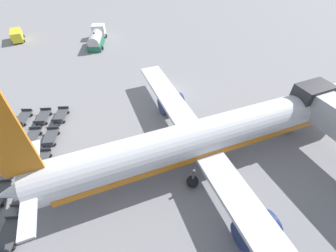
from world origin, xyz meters
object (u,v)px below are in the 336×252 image
Objects in this scene: baggage_dolly_row_mid_b_col_a at (61,115)px; airplane at (208,137)px; fuel_tanker_primary at (96,38)px; baggage_dolly_row_mid_b_col_c at (41,161)px; baggage_dolly_row_near_col_a at (23,118)px; baggage_dolly_row_mid_b_col_b at (51,137)px; baggage_dolly_row_mid_b_col_d at (26,193)px; baggage_dolly_row_near_col_b at (9,138)px; baggage_dolly_row_mid_a_col_a at (43,117)px; service_van at (17,35)px; baggage_dolly_row_mid_a_col_c at (15,163)px; baggage_dolly_row_mid_b_col_e at (9,235)px; baggage_dolly_row_mid_a_col_b at (32,137)px.

airplane is at bearing 52.90° from baggage_dolly_row_mid_b_col_a.
fuel_tanker_primary reaches higher than baggage_dolly_row_mid_b_col_c.
fuel_tanker_primary is 2.73× the size of baggage_dolly_row_near_col_a.
baggage_dolly_row_mid_b_col_b is 1.00× the size of baggage_dolly_row_mid_b_col_d.
baggage_dolly_row_near_col_b is 1.00× the size of baggage_dolly_row_mid_a_col_a.
fuel_tanker_primary is 18.11m from service_van.
baggage_dolly_row_mid_a_col_a and baggage_dolly_row_mid_b_col_a have the same top height.
baggage_dolly_row_mid_b_col_a is 1.00× the size of baggage_dolly_row_mid_b_col_c.
baggage_dolly_row_mid_b_col_a is at bearing 148.84° from baggage_dolly_row_mid_a_col_c.
baggage_dolly_row_near_col_b is at bearing -140.54° from baggage_dolly_row_mid_b_col_c.
baggage_dolly_row_mid_b_col_e is (15.45, -1.19, 0.00)m from baggage_dolly_row_mid_a_col_a.
baggage_dolly_row_mid_b_col_d is at bearing 9.81° from baggage_dolly_row_near_col_a.
fuel_tanker_primary reaches higher than baggage_dolly_row_mid_b_col_a.
baggage_dolly_row_mid_a_col_a is 7.72m from baggage_dolly_row_mid_a_col_c.
service_van is at bearing -167.54° from baggage_dolly_row_mid_b_col_c.
service_van reaches higher than baggage_dolly_row_mid_b_col_b.
baggage_dolly_row_mid_a_col_a is (23.36, -8.58, -0.81)m from fuel_tanker_primary.
baggage_dolly_row_mid_a_col_b is at bearing 162.98° from baggage_dolly_row_mid_a_col_c.
baggage_dolly_row_mid_a_col_a is (-12.18, -17.86, -2.72)m from airplane.
baggage_dolly_row_near_col_b is 4.87m from baggage_dolly_row_mid_b_col_b.
service_van is 1.46× the size of baggage_dolly_row_mid_b_col_d.
baggage_dolly_row_near_col_b and baggage_dolly_row_mid_b_col_e have the same top height.
baggage_dolly_row_mid_b_col_e is at bearing 10.33° from baggage_dolly_row_near_col_b.
baggage_dolly_row_near_col_b is 12.60m from baggage_dolly_row_mid_b_col_e.
baggage_dolly_row_near_col_a is 2.59m from baggage_dolly_row_mid_a_col_a.
baggage_dolly_row_mid_a_col_b is at bearing -161.10° from baggage_dolly_row_mid_b_col_c.
baggage_dolly_row_mid_b_col_a is 11.64m from baggage_dolly_row_mid_b_col_d.
service_van is at bearing -171.14° from baggage_dolly_row_mid_a_col_c.
baggage_dolly_row_mid_a_col_b is (27.06, -9.48, -0.81)m from fuel_tanker_primary.
baggage_dolly_row_mid_b_col_e is at bearing 4.79° from baggage_dolly_row_near_col_a.
baggage_dolly_row_mid_a_col_c is 8.06m from baggage_dolly_row_mid_b_col_e.
baggage_dolly_row_mid_a_col_a is 7.92m from baggage_dolly_row_mid_b_col_c.
fuel_tanker_primary is 1.87× the size of service_van.
airplane reaches higher than service_van.
baggage_dolly_row_mid_a_col_b is 4.58m from baggage_dolly_row_mid_b_col_a.
baggage_dolly_row_near_col_b is at bearing -104.11° from baggage_dolly_row_mid_a_col_b.
baggage_dolly_row_mid_b_col_e is (46.11, 6.79, -0.69)m from service_van.
baggage_dolly_row_mid_a_col_b is 11.75m from baggage_dolly_row_mid_b_col_e.
fuel_tanker_primary reaches higher than baggage_dolly_row_mid_a_col_b.
baggage_dolly_row_mid_b_col_b is at bearing -115.22° from airplane.
baggage_dolly_row_mid_b_col_e is (8.01, 0.86, 0.00)m from baggage_dolly_row_mid_a_col_c.
baggage_dolly_row_mid_a_col_a and baggage_dolly_row_mid_a_col_c have the same top height.
baggage_dolly_row_near_col_b is 1.00× the size of baggage_dolly_row_mid_b_col_c.
baggage_dolly_row_mid_b_col_d is (7.34, -1.66, 0.00)m from baggage_dolly_row_mid_b_col_b.
airplane reaches higher than baggage_dolly_row_mid_b_col_a.
baggage_dolly_row_mid_b_col_d is at bearing -91.54° from airplane.
airplane is 10.96× the size of baggage_dolly_row_mid_b_col_a.
airplane is 50.09m from service_van.
baggage_dolly_row_mid_b_col_b is (0.66, 2.15, 0.00)m from baggage_dolly_row_mid_a_col_b.
airplane reaches higher than baggage_dolly_row_mid_a_col_b.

